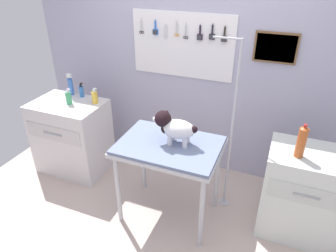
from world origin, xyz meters
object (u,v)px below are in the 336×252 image
at_px(dog, 174,127).
at_px(soda_bottle, 301,142).
at_px(grooming_table, 169,152).
at_px(cabinet_right, 302,193).
at_px(grooming_arm, 230,137).
at_px(counter_left, 72,136).
at_px(pump_bottle_white, 71,86).

height_order(dog, soda_bottle, soda_bottle).
xyz_separation_m(grooming_table, cabinet_right, (1.19, 0.26, -0.31)).
bearing_deg(dog, soda_bottle, 7.96).
relative_size(grooming_table, grooming_arm, 0.54).
xyz_separation_m(grooming_arm, soda_bottle, (0.60, -0.17, 0.19)).
bearing_deg(grooming_arm, dog, -144.92).
relative_size(grooming_arm, dog, 4.16).
bearing_deg(grooming_arm, soda_bottle, -15.85).
xyz_separation_m(grooming_arm, counter_left, (-1.84, -0.05, -0.38)).
xyz_separation_m(counter_left, cabinet_right, (2.55, -0.03, -0.01)).
bearing_deg(pump_bottle_white, dog, -18.26).
relative_size(grooming_arm, cabinet_right, 2.02).
bearing_deg(pump_bottle_white, cabinet_right, -5.60).
relative_size(grooming_table, dog, 2.24).
xyz_separation_m(counter_left, soda_bottle, (2.43, -0.12, 0.56)).
bearing_deg(grooming_table, counter_left, 167.58).
height_order(grooming_arm, soda_bottle, grooming_arm).
distance_m(dog, soda_bottle, 1.05).
height_order(grooming_table, soda_bottle, soda_bottle).
bearing_deg(dog, pump_bottle_white, 161.74).
xyz_separation_m(grooming_arm, dog, (-0.45, -0.32, 0.18)).
bearing_deg(grooming_table, pump_bottle_white, 160.15).
distance_m(counter_left, pump_bottle_white, 0.60).
xyz_separation_m(grooming_table, soda_bottle, (1.08, 0.18, 0.26)).
xyz_separation_m(cabinet_right, pump_bottle_white, (-2.64, 0.26, 0.55)).
bearing_deg(cabinet_right, grooming_arm, 173.09).
xyz_separation_m(grooming_table, dog, (0.03, 0.03, 0.25)).
bearing_deg(counter_left, pump_bottle_white, 112.35).
distance_m(grooming_arm, cabinet_right, 0.81).
bearing_deg(soda_bottle, dog, -172.04).
height_order(cabinet_right, pump_bottle_white, pump_bottle_white).
xyz_separation_m(dog, pump_bottle_white, (-1.48, 0.49, -0.01)).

